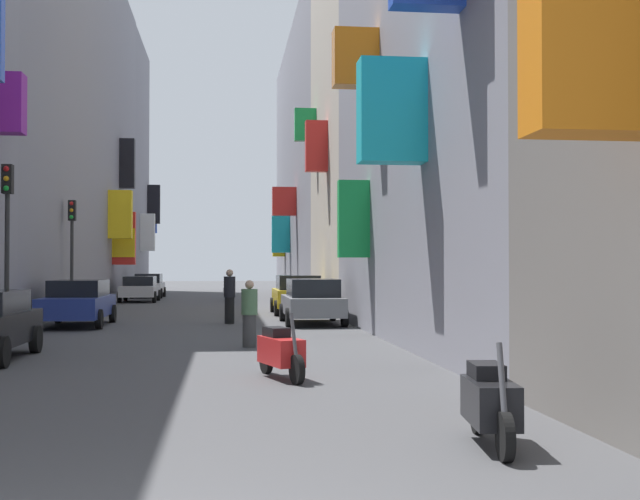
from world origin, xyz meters
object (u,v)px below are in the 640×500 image
object	(u,v)px
parked_car_blue	(78,302)
scooter_black	(490,402)
scooter_red	(280,351)
parked_car_silver	(140,288)
parked_car_white	(149,285)
parked_car_yellow	(297,294)
parked_car_grey	(312,300)
traffic_light_far_corner	(7,221)
traffic_light_near_corner	(72,238)
scooter_silver	(229,292)
pedestrian_near_left	(230,296)
pedestrian_crossing	(249,314)

from	to	relation	value
parked_car_blue	scooter_black	distance (m)	19.59
scooter_black	scooter_red	bearing A→B (deg)	109.05
parked_car_silver	parked_car_white	bearing A→B (deg)	90.69
parked_car_yellow	parked_car_grey	distance (m)	5.54
parked_car_white	traffic_light_far_corner	distance (m)	28.24
parked_car_white	parked_car_yellow	xyz separation A→B (m)	(7.42, -17.71, 0.04)
parked_car_white	traffic_light_near_corner	world-z (taller)	traffic_light_near_corner
parked_car_silver	traffic_light_near_corner	bearing A→B (deg)	-94.63
traffic_light_far_corner	scooter_black	bearing A→B (deg)	-57.85
parked_car_grey	parked_car_yellow	bearing A→B (deg)	89.95
parked_car_silver	scooter_silver	xyz separation A→B (m)	(4.71, 1.57, -0.26)
parked_car_white	scooter_red	size ratio (longest dim) A/B	2.10
parked_car_blue	parked_car_grey	distance (m)	7.46
parked_car_yellow	parked_car_white	bearing A→B (deg)	112.74
parked_car_blue	scooter_red	world-z (taller)	parked_car_blue
pedestrian_near_left	traffic_light_far_corner	size ratio (longest dim) A/B	0.40
parked_car_white	scooter_black	bearing A→B (deg)	-79.91
parked_car_yellow	scooter_red	xyz separation A→B (m)	(-1.90, -18.32, -0.33)
parked_car_yellow	traffic_light_far_corner	bearing A→B (deg)	-128.84
parked_car_grey	traffic_light_far_corner	size ratio (longest dim) A/B	0.95
scooter_silver	scooter_black	xyz separation A→B (m)	(2.59, -37.20, -0.00)
parked_car_white	traffic_light_near_corner	xyz separation A→B (m)	(-1.01, -19.06, 2.18)
parked_car_yellow	traffic_light_near_corner	bearing A→B (deg)	-170.95
scooter_silver	pedestrian_crossing	xyz separation A→B (m)	(0.38, -26.46, 0.31)
traffic_light_near_corner	traffic_light_far_corner	distance (m)	9.07
parked_car_grey	pedestrian_crossing	bearing A→B (deg)	-107.04
traffic_light_near_corner	traffic_light_far_corner	size ratio (longest dim) A/B	0.96
parked_car_silver	scooter_black	bearing A→B (deg)	-78.43
pedestrian_crossing	pedestrian_near_left	distance (m)	7.82
parked_car_yellow	pedestrian_near_left	world-z (taller)	pedestrian_near_left
pedestrian_near_left	scooter_black	bearing A→B (deg)	-81.93
parked_car_white	pedestrian_near_left	world-z (taller)	pedestrian_near_left
parked_car_silver	traffic_light_far_corner	distance (m)	22.53
parked_car_blue	pedestrian_near_left	world-z (taller)	pedestrian_near_left
traffic_light_near_corner	pedestrian_near_left	bearing A→B (deg)	-33.29
scooter_black	traffic_light_near_corner	xyz separation A→B (m)	(-8.37, 22.31, 2.47)
parked_car_white	parked_car_yellow	distance (m)	19.21
parked_car_yellow	parked_car_grey	size ratio (longest dim) A/B	0.94
parked_car_white	parked_car_yellow	size ratio (longest dim) A/B	0.98
parked_car_white	parked_car_blue	distance (m)	23.23
scooter_silver	parked_car_white	bearing A→B (deg)	138.85
parked_car_blue	pedestrian_crossing	bearing A→B (deg)	-54.93
traffic_light_near_corner	traffic_light_far_corner	bearing A→B (deg)	-89.68
parked_car_grey	traffic_light_far_corner	xyz separation A→B (m)	(-8.38, -4.87, 2.28)
traffic_light_far_corner	pedestrian_near_left	bearing A→B (deg)	42.96
parked_car_blue	traffic_light_far_corner	bearing A→B (deg)	-100.64
parked_car_white	pedestrian_near_left	size ratio (longest dim) A/B	2.23
parked_car_grey	scooter_red	size ratio (longest dim) A/B	2.27
traffic_light_near_corner	traffic_light_far_corner	xyz separation A→B (m)	(0.05, -9.07, 0.11)
scooter_red	parked_car_white	bearing A→B (deg)	98.71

